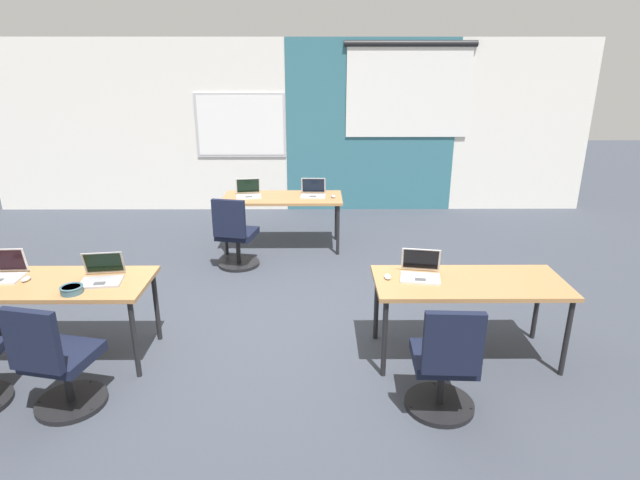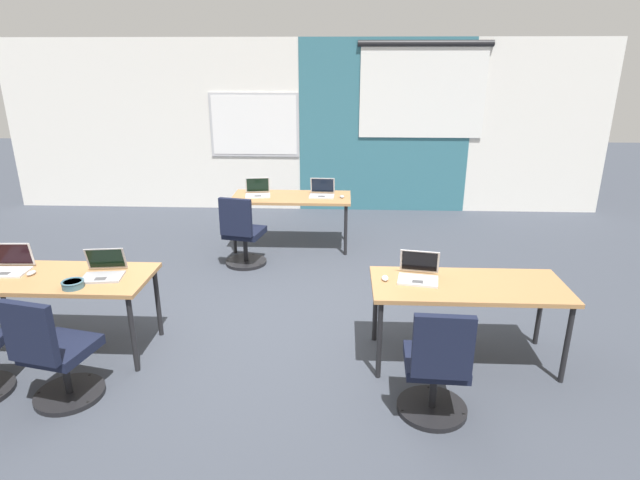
{
  "view_description": "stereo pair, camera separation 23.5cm",
  "coord_description": "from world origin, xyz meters",
  "px_view_note": "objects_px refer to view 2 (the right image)",
  "views": [
    {
      "loc": [
        0.47,
        -4.58,
        2.49
      ],
      "look_at": [
        0.49,
        -0.07,
        0.9
      ],
      "focal_mm": 29.07,
      "sensor_mm": 36.0,
      "label": 1
    },
    {
      "loc": [
        0.7,
        -4.58,
        2.49
      ],
      "look_at": [
        0.49,
        -0.07,
        0.9
      ],
      "focal_mm": 29.07,
      "sensor_mm": 36.0,
      "label": 2
    }
  ],
  "objects_px": {
    "laptop_near_left_inner": "(104,271)",
    "laptop_far_left": "(258,192)",
    "mouse_far_right": "(342,196)",
    "laptop_near_right_inner": "(418,273)",
    "desk_far_center": "(292,200)",
    "mouse_near_left_end": "(31,273)",
    "desk_near_right": "(468,290)",
    "chair_near_right_inner": "(436,372)",
    "laptop_near_left_end": "(10,266)",
    "chair_near_left_inner": "(56,359)",
    "laptop_far_right": "(322,192)",
    "snack_bowl": "(73,284)",
    "mouse_near_right_inner": "(385,278)",
    "desk_near_left": "(58,282)",
    "chair_far_left": "(243,237)"
  },
  "relations": [
    {
      "from": "desk_near_left",
      "to": "chair_near_right_inner",
      "type": "distance_m",
      "value": 3.24
    },
    {
      "from": "laptop_near_right_inner",
      "to": "laptop_near_left_end",
      "type": "bearing_deg",
      "value": -170.07
    },
    {
      "from": "laptop_far_right",
      "to": "laptop_near_right_inner",
      "type": "height_order",
      "value": "laptop_far_right"
    },
    {
      "from": "mouse_near_right_inner",
      "to": "chair_near_right_inner",
      "type": "relative_size",
      "value": 0.11
    },
    {
      "from": "desk_far_center",
      "to": "chair_near_right_inner",
      "type": "relative_size",
      "value": 1.74
    },
    {
      "from": "chair_near_left_inner",
      "to": "laptop_far_left",
      "type": "height_order",
      "value": "laptop_far_left"
    },
    {
      "from": "desk_near_left",
      "to": "laptop_near_left_inner",
      "type": "height_order",
      "value": "laptop_near_left_inner"
    },
    {
      "from": "mouse_near_left_end",
      "to": "mouse_near_right_inner",
      "type": "xyz_separation_m",
      "value": [
        3.04,
        0.03,
        0.0
      ]
    },
    {
      "from": "laptop_near_left_inner",
      "to": "chair_near_left_inner",
      "type": "height_order",
      "value": "laptop_near_left_inner"
    },
    {
      "from": "laptop_far_right",
      "to": "laptop_near_right_inner",
      "type": "bearing_deg",
      "value": -68.99
    },
    {
      "from": "laptop_near_left_end",
      "to": "chair_near_right_inner",
      "type": "distance_m",
      "value": 3.72
    },
    {
      "from": "desk_far_center",
      "to": "mouse_near_right_inner",
      "type": "relative_size",
      "value": 15.78
    },
    {
      "from": "mouse_near_left_end",
      "to": "chair_far_left",
      "type": "height_order",
      "value": "chair_far_left"
    },
    {
      "from": "mouse_near_left_end",
      "to": "laptop_far_left",
      "type": "bearing_deg",
      "value": 61.55
    },
    {
      "from": "laptop_near_right_inner",
      "to": "mouse_near_right_inner",
      "type": "relative_size",
      "value": 3.72
    },
    {
      "from": "mouse_far_right",
      "to": "laptop_near_right_inner",
      "type": "xyz_separation_m",
      "value": [
        0.66,
        -2.67,
        0.03
      ]
    },
    {
      "from": "desk_near_right",
      "to": "laptop_far_left",
      "type": "relative_size",
      "value": 4.32
    },
    {
      "from": "chair_near_left_inner",
      "to": "laptop_far_left",
      "type": "xyz_separation_m",
      "value": [
        0.96,
        3.56,
        0.39
      ]
    },
    {
      "from": "desk_near_right",
      "to": "laptop_far_right",
      "type": "height_order",
      "value": "laptop_far_right"
    },
    {
      "from": "desk_near_right",
      "to": "laptop_near_left_inner",
      "type": "distance_m",
      "value": 3.09
    },
    {
      "from": "chair_near_right_inner",
      "to": "mouse_far_right",
      "type": "bearing_deg",
      "value": -76.02
    },
    {
      "from": "mouse_far_right",
      "to": "chair_far_left",
      "type": "distance_m",
      "value": 1.45
    },
    {
      "from": "laptop_far_left",
      "to": "snack_bowl",
      "type": "distance_m",
      "value": 3.21
    },
    {
      "from": "mouse_near_right_inner",
      "to": "snack_bowl",
      "type": "bearing_deg",
      "value": -173.83
    },
    {
      "from": "laptop_far_right",
      "to": "mouse_near_right_inner",
      "type": "xyz_separation_m",
      "value": [
        0.65,
        -2.78,
        -0.03
      ]
    },
    {
      "from": "laptop_near_left_end",
      "to": "chair_far_left",
      "type": "bearing_deg",
      "value": 47.07
    },
    {
      "from": "mouse_near_left_end",
      "to": "chair_far_left",
      "type": "bearing_deg",
      "value": 54.93
    },
    {
      "from": "chair_near_left_inner",
      "to": "laptop_far_right",
      "type": "bearing_deg",
      "value": -104.83
    },
    {
      "from": "desk_far_center",
      "to": "laptop_near_left_end",
      "type": "bearing_deg",
      "value": -129.2
    },
    {
      "from": "laptop_near_left_inner",
      "to": "laptop_far_left",
      "type": "xyz_separation_m",
      "value": [
        0.88,
        2.8,
        0.0
      ]
    },
    {
      "from": "chair_far_left",
      "to": "mouse_far_right",
      "type": "bearing_deg",
      "value": -138.85
    },
    {
      "from": "laptop_near_right_inner",
      "to": "snack_bowl",
      "type": "xyz_separation_m",
      "value": [
        -2.83,
        -0.31,
        -0.01
      ]
    },
    {
      "from": "desk_far_center",
      "to": "mouse_near_left_end",
      "type": "bearing_deg",
      "value": -125.42
    },
    {
      "from": "chair_near_left_inner",
      "to": "laptop_far_right",
      "type": "height_order",
      "value": "laptop_far_right"
    },
    {
      "from": "chair_near_left_inner",
      "to": "laptop_far_left",
      "type": "relative_size",
      "value": 2.49
    },
    {
      "from": "laptop_far_right",
      "to": "chair_near_right_inner",
      "type": "distance_m",
      "value": 3.77
    },
    {
      "from": "desk_near_left",
      "to": "mouse_near_right_inner",
      "type": "xyz_separation_m",
      "value": [
        2.81,
        0.05,
        0.08
      ]
    },
    {
      "from": "mouse_far_right",
      "to": "laptop_near_right_inner",
      "type": "bearing_deg",
      "value": -76.04
    },
    {
      "from": "chair_far_left",
      "to": "mouse_near_right_inner",
      "type": "relative_size",
      "value": 9.08
    },
    {
      "from": "laptop_near_left_end",
      "to": "laptop_near_left_inner",
      "type": "height_order",
      "value": "laptop_near_left_end"
    },
    {
      "from": "laptop_far_left",
      "to": "chair_near_right_inner",
      "type": "height_order",
      "value": "laptop_far_left"
    },
    {
      "from": "laptop_far_right",
      "to": "laptop_far_left",
      "type": "xyz_separation_m",
      "value": [
        -0.87,
        -0.01,
        -0.0
      ]
    },
    {
      "from": "desk_near_left",
      "to": "mouse_near_left_end",
      "type": "relative_size",
      "value": 15.2
    },
    {
      "from": "laptop_near_left_end",
      "to": "chair_near_right_inner",
      "type": "xyz_separation_m",
      "value": [
        3.59,
        -0.88,
        -0.39
      ]
    },
    {
      "from": "laptop_far_left",
      "to": "chair_near_right_inner",
      "type": "distance_m",
      "value": 4.07
    },
    {
      "from": "laptop_near_left_end",
      "to": "desk_far_center",
      "type": "bearing_deg",
      "value": 48.07
    },
    {
      "from": "laptop_near_left_inner",
      "to": "mouse_far_right",
      "type": "distance_m",
      "value": 3.4
    },
    {
      "from": "desk_near_right",
      "to": "laptop_near_left_inner",
      "type": "xyz_separation_m",
      "value": [
        -3.09,
        0.02,
        0.11
      ]
    },
    {
      "from": "laptop_near_left_inner",
      "to": "mouse_near_right_inner",
      "type": "bearing_deg",
      "value": -7.38
    },
    {
      "from": "laptop_near_left_inner",
      "to": "chair_far_left",
      "type": "height_order",
      "value": "laptop_near_left_inner"
    }
  ]
}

